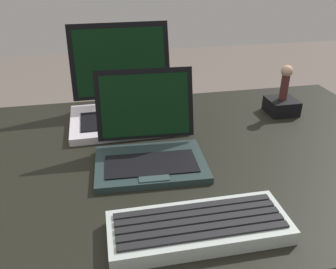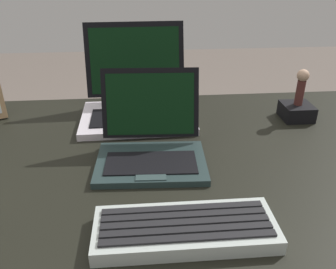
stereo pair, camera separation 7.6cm
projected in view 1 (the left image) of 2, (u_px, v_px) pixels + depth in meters
name	position (u px, v px, depth m)	size (l,w,h in m)	color
desk	(165.00, 181.00, 0.89)	(1.31, 0.78, 0.74)	black
laptop_front	(149.00, 145.00, 0.82)	(0.26, 0.23, 0.19)	#233333
laptop_rear	(126.00, 101.00, 1.03)	(0.33, 0.29, 0.25)	silver
external_keyboard	(199.00, 227.00, 0.61)	(0.31, 0.12, 0.03)	#B5C1BB
figurine_stand	(281.00, 106.00, 1.07)	(0.09, 0.09, 0.04)	black
figurine	(286.00, 80.00, 1.03)	(0.03, 0.03, 0.10)	#502522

